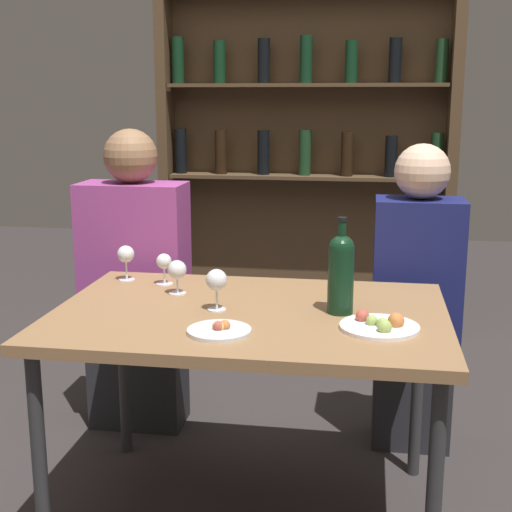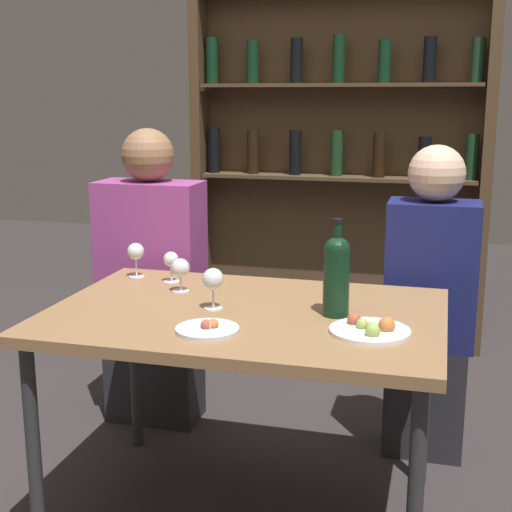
{
  "view_description": "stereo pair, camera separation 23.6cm",
  "coord_description": "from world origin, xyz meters",
  "px_view_note": "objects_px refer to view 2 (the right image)",
  "views": [
    {
      "loc": [
        0.36,
        -2.15,
        1.4
      ],
      "look_at": [
        0.0,
        0.13,
        0.88
      ],
      "focal_mm": 50.0,
      "sensor_mm": 36.0,
      "label": 1
    },
    {
      "loc": [
        0.59,
        -2.1,
        1.4
      ],
      "look_at": [
        0.0,
        0.13,
        0.88
      ],
      "focal_mm": 50.0,
      "sensor_mm": 36.0,
      "label": 2
    }
  ],
  "objects_px": {
    "food_plate_1": "(208,328)",
    "seated_person_left": "(152,287)",
    "wine_glass_0": "(171,261)",
    "wine_glass_3": "(136,253)",
    "wine_bottle": "(336,272)",
    "food_plate_0": "(371,329)",
    "wine_glass_1": "(180,269)",
    "wine_glass_2": "(213,280)",
    "seated_person_right": "(429,310)"
  },
  "relations": [
    {
      "from": "wine_bottle",
      "to": "food_plate_0",
      "type": "height_order",
      "value": "wine_bottle"
    },
    {
      "from": "seated_person_right",
      "to": "wine_bottle",
      "type": "bearing_deg",
      "value": -114.46
    },
    {
      "from": "wine_glass_2",
      "to": "food_plate_0",
      "type": "height_order",
      "value": "wine_glass_2"
    },
    {
      "from": "wine_glass_2",
      "to": "wine_bottle",
      "type": "bearing_deg",
      "value": 4.88
    },
    {
      "from": "food_plate_1",
      "to": "seated_person_left",
      "type": "height_order",
      "value": "seated_person_left"
    },
    {
      "from": "wine_glass_3",
      "to": "food_plate_0",
      "type": "height_order",
      "value": "wine_glass_3"
    },
    {
      "from": "wine_glass_0",
      "to": "food_plate_0",
      "type": "bearing_deg",
      "value": -27.11
    },
    {
      "from": "wine_glass_0",
      "to": "wine_glass_1",
      "type": "xyz_separation_m",
      "value": [
        0.08,
        -0.11,
        0.0
      ]
    },
    {
      "from": "wine_bottle",
      "to": "wine_glass_2",
      "type": "distance_m",
      "value": 0.39
    },
    {
      "from": "wine_glass_1",
      "to": "wine_glass_2",
      "type": "xyz_separation_m",
      "value": [
        0.17,
        -0.17,
        0.01
      ]
    },
    {
      "from": "wine_glass_2",
      "to": "wine_glass_3",
      "type": "xyz_separation_m",
      "value": [
        -0.41,
        0.32,
        -0.0
      ]
    },
    {
      "from": "wine_glass_0",
      "to": "seated_person_left",
      "type": "bearing_deg",
      "value": 123.2
    },
    {
      "from": "wine_bottle",
      "to": "food_plate_1",
      "type": "bearing_deg",
      "value": -143.08
    },
    {
      "from": "wine_bottle",
      "to": "wine_glass_1",
      "type": "height_order",
      "value": "wine_bottle"
    },
    {
      "from": "wine_glass_0",
      "to": "wine_glass_3",
      "type": "height_order",
      "value": "wine_glass_3"
    },
    {
      "from": "food_plate_0",
      "to": "food_plate_1",
      "type": "xyz_separation_m",
      "value": [
        -0.46,
        -0.11,
        -0.0
      ]
    },
    {
      "from": "food_plate_1",
      "to": "seated_person_right",
      "type": "distance_m",
      "value": 1.07
    },
    {
      "from": "food_plate_1",
      "to": "wine_glass_3",
      "type": "bearing_deg",
      "value": 130.91
    },
    {
      "from": "food_plate_0",
      "to": "wine_glass_3",
      "type": "bearing_deg",
      "value": 155.1
    },
    {
      "from": "wine_bottle",
      "to": "food_plate_0",
      "type": "relative_size",
      "value": 1.3
    },
    {
      "from": "seated_person_right",
      "to": "seated_person_left",
      "type": "bearing_deg",
      "value": 180.0
    },
    {
      "from": "wine_glass_0",
      "to": "wine_bottle",
      "type": "bearing_deg",
      "value": -21.1
    },
    {
      "from": "wine_bottle",
      "to": "food_plate_1",
      "type": "relative_size",
      "value": 1.63
    },
    {
      "from": "wine_glass_2",
      "to": "food_plate_1",
      "type": "bearing_deg",
      "value": -76.03
    },
    {
      "from": "food_plate_0",
      "to": "seated_person_left",
      "type": "bearing_deg",
      "value": 143.16
    },
    {
      "from": "wine_glass_0",
      "to": "wine_glass_1",
      "type": "bearing_deg",
      "value": -55.0
    },
    {
      "from": "food_plate_1",
      "to": "wine_glass_2",
      "type": "bearing_deg",
      "value": 103.97
    },
    {
      "from": "wine_glass_3",
      "to": "seated_person_right",
      "type": "height_order",
      "value": "seated_person_right"
    },
    {
      "from": "food_plate_0",
      "to": "seated_person_left",
      "type": "distance_m",
      "value": 1.26
    },
    {
      "from": "wine_glass_0",
      "to": "seated_person_right",
      "type": "bearing_deg",
      "value": 21.23
    },
    {
      "from": "wine_glass_0",
      "to": "wine_glass_1",
      "type": "distance_m",
      "value": 0.14
    },
    {
      "from": "wine_glass_3",
      "to": "wine_glass_0",
      "type": "bearing_deg",
      "value": -12.83
    },
    {
      "from": "wine_glass_1",
      "to": "food_plate_0",
      "type": "bearing_deg",
      "value": -22.06
    },
    {
      "from": "wine_glass_0",
      "to": "seated_person_right",
      "type": "relative_size",
      "value": 0.09
    },
    {
      "from": "wine_glass_0",
      "to": "seated_person_right",
      "type": "height_order",
      "value": "seated_person_right"
    },
    {
      "from": "seated_person_right",
      "to": "wine_glass_0",
      "type": "bearing_deg",
      "value": -158.77
    },
    {
      "from": "wine_glass_1",
      "to": "wine_glass_3",
      "type": "relative_size",
      "value": 0.9
    },
    {
      "from": "wine_glass_3",
      "to": "wine_glass_2",
      "type": "bearing_deg",
      "value": -37.73
    },
    {
      "from": "wine_glass_3",
      "to": "food_plate_0",
      "type": "relative_size",
      "value": 0.56
    },
    {
      "from": "wine_glass_1",
      "to": "wine_glass_3",
      "type": "height_order",
      "value": "wine_glass_3"
    },
    {
      "from": "food_plate_0",
      "to": "wine_bottle",
      "type": "bearing_deg",
      "value": 130.58
    },
    {
      "from": "food_plate_0",
      "to": "food_plate_1",
      "type": "height_order",
      "value": "food_plate_0"
    },
    {
      "from": "wine_bottle",
      "to": "wine_glass_2",
      "type": "bearing_deg",
      "value": -175.12
    },
    {
      "from": "wine_glass_0",
      "to": "wine_glass_2",
      "type": "distance_m",
      "value": 0.38
    },
    {
      "from": "wine_bottle",
      "to": "food_plate_0",
      "type": "bearing_deg",
      "value": -49.42
    },
    {
      "from": "wine_glass_2",
      "to": "food_plate_0",
      "type": "bearing_deg",
      "value": -12.24
    },
    {
      "from": "wine_glass_2",
      "to": "seated_person_right",
      "type": "distance_m",
      "value": 0.95
    },
    {
      "from": "wine_glass_3",
      "to": "seated_person_left",
      "type": "distance_m",
      "value": 0.4
    },
    {
      "from": "wine_bottle",
      "to": "wine_glass_3",
      "type": "xyz_separation_m",
      "value": [
        -0.8,
        0.28,
        -0.04
      ]
    },
    {
      "from": "wine_glass_2",
      "to": "wine_glass_3",
      "type": "height_order",
      "value": "wine_glass_2"
    }
  ]
}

